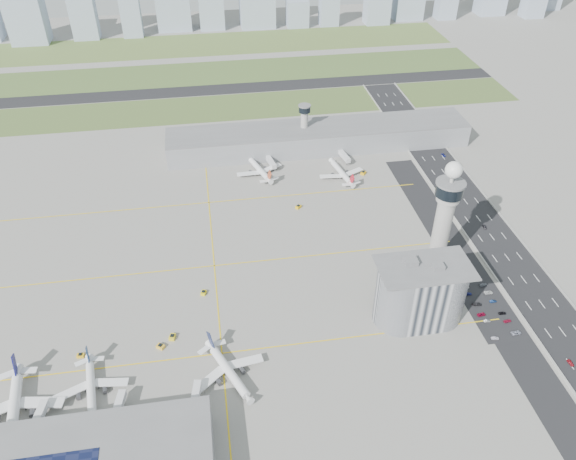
{
  "coord_description": "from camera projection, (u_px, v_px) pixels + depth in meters",
  "views": [
    {
      "loc": [
        -37.55,
        -197.28,
        191.45
      ],
      "look_at": [
        0.0,
        35.0,
        15.0
      ],
      "focal_mm": 35.0,
      "sensor_mm": 36.0,
      "label": 1
    }
  ],
  "objects": [
    {
      "name": "car_lot_5",
      "position": [
        465.0,
        287.0,
        279.96
      ],
      "size": [
        3.84,
        1.39,
        1.26
      ],
      "primitive_type": "imported",
      "rotation": [
        0.0,
        0.0,
        1.59
      ],
      "color": "silver",
      "rests_on": "ground"
    },
    {
      "name": "airplane_far_a",
      "position": [
        259.0,
        166.0,
        366.34
      ],
      "size": [
        41.46,
        45.15,
        10.47
      ],
      "primitive_type": null,
      "rotation": [
        0.0,
        0.0,
        1.87
      ],
      "color": "white",
      "rests_on": "ground"
    },
    {
      "name": "car_lot_11",
      "position": [
        483.0,
        285.0,
        281.37
      ],
      "size": [
        4.42,
        2.18,
        1.23
      ],
      "primitive_type": "imported",
      "rotation": [
        0.0,
        0.0,
        1.68
      ],
      "color": "slate",
      "rests_on": "ground"
    },
    {
      "name": "skyline_bldg_10",
      "position": [
        297.0,
        13.0,
        611.11
      ],
      "size": [
        23.01,
        18.41,
        27.75
      ],
      "primitive_type": "cube",
      "color": "#9EADC1",
      "rests_on": "ground"
    },
    {
      "name": "secondary_tower",
      "position": [
        304.0,
        123.0,
        386.48
      ],
      "size": [
        8.6,
        8.6,
        31.9
      ],
      "color": "#ADAAA5",
      "rests_on": "ground"
    },
    {
      "name": "skyline_bldg_6",
      "position": [
        131.0,
        14.0,
        578.85
      ],
      "size": [
        20.04,
        16.03,
        45.2
      ],
      "primitive_type": "cube",
      "color": "#9EADC1",
      "rests_on": "ground"
    },
    {
      "name": "car_hw_0",
      "position": [
        571.0,
        363.0,
        241.68
      ],
      "size": [
        1.82,
        3.81,
        1.26
      ],
      "primitive_type": "imported",
      "rotation": [
        0.0,
        0.0,
        0.09
      ],
      "color": "maroon",
      "rests_on": "ground"
    },
    {
      "name": "landside_road",
      "position": [
        481.0,
        290.0,
        279.03
      ],
      "size": [
        18.0,
        260.0,
        0.08
      ],
      "primitive_type": "cube",
      "color": "black",
      "rests_on": "ground"
    },
    {
      "name": "runway",
      "position": [
        223.0,
        89.0,
        479.8
      ],
      "size": [
        480.0,
        22.0,
        0.1
      ],
      "primitive_type": "cube",
      "color": "black",
      "rests_on": "ground"
    },
    {
      "name": "car_lot_7",
      "position": [
        507.0,
        321.0,
        261.56
      ],
      "size": [
        4.05,
        2.05,
        1.13
      ],
      "primitive_type": "imported",
      "rotation": [
        0.0,
        0.0,
        1.7
      ],
      "color": "maroon",
      "rests_on": "ground"
    },
    {
      "name": "terminal_pier",
      "position": [
        319.0,
        137.0,
        392.72
      ],
      "size": [
        210.0,
        32.0,
        15.8
      ],
      "color": "gray",
      "rests_on": "ground"
    },
    {
      "name": "tug_4",
      "position": [
        298.0,
        207.0,
        336.23
      ],
      "size": [
        4.1,
        3.99,
        1.97
      ],
      "primitive_type": null,
      "rotation": [
        0.0,
        0.0,
        -0.85
      ],
      "color": "#E7B00F",
      "rests_on": "ground"
    },
    {
      "name": "airplane_near_b",
      "position": [
        90.0,
        386.0,
        226.77
      ],
      "size": [
        35.32,
        39.81,
        9.99
      ],
      "primitive_type": null,
      "rotation": [
        0.0,
        0.0,
        -1.42
      ],
      "color": "white",
      "rests_on": "ground"
    },
    {
      "name": "car_lot_4",
      "position": [
        468.0,
        294.0,
        276.12
      ],
      "size": [
        3.91,
        1.74,
        1.31
      ],
      "primitive_type": "imported",
      "rotation": [
        0.0,
        0.0,
        1.52
      ],
      "color": "navy",
      "rests_on": "ground"
    },
    {
      "name": "skyline_bldg_12",
      "position": [
        378.0,
        1.0,
        614.83
      ],
      "size": [
        26.14,
        20.92,
        46.89
      ],
      "primitive_type": "cube",
      "color": "#9EADC1",
      "rests_on": "ground"
    },
    {
      "name": "car_lot_8",
      "position": [
        502.0,
        313.0,
        265.58
      ],
      "size": [
        3.71,
        1.63,
        1.24
      ],
      "primitive_type": "imported",
      "rotation": [
        0.0,
        0.0,
        1.53
      ],
      "color": "black",
      "rests_on": "ground"
    },
    {
      "name": "taxiway_line_v",
      "position": [
        214.0,
        266.0,
        294.05
      ],
      "size": [
        0.6,
        260.0,
        0.01
      ],
      "primitive_type": "cube",
      "color": "yellow",
      "rests_on": "ground"
    },
    {
      "name": "grass_strip_2",
      "position": [
        215.0,
        44.0,
        573.0
      ],
      "size": [
        480.0,
        70.0,
        0.08
      ],
      "primitive_type": "cube",
      "color": "#566D33",
      "rests_on": "ground"
    },
    {
      "name": "jet_bridge_far_0",
      "position": [
        268.0,
        159.0,
        378.26
      ],
      "size": [
        5.39,
        14.31,
        5.7
      ],
      "primitive_type": null,
      "rotation": [
        0.0,
        0.0,
        -1.4
      ],
      "color": "silver",
      "rests_on": "ground"
    },
    {
      "name": "car_lot_6",
      "position": [
        516.0,
        333.0,
        255.5
      ],
      "size": [
        4.87,
        2.55,
        1.31
      ],
      "primitive_type": "imported",
      "rotation": [
        0.0,
        0.0,
        1.65
      ],
      "color": "#969AAE",
      "rests_on": "ground"
    },
    {
      "name": "jet_bridge_near_0",
      "position": [
        33.0,
        435.0,
        211.15
      ],
      "size": [
        5.39,
        14.31,
        5.7
      ],
      "primitive_type": null,
      "rotation": [
        0.0,
        0.0,
        1.4
      ],
      "color": "silver",
      "rests_on": "ground"
    },
    {
      "name": "tug_3",
      "position": [
        204.0,
        292.0,
        276.45
      ],
      "size": [
        3.22,
        3.79,
        1.87
      ],
      "primitive_type": null,
      "rotation": [
        0.0,
        0.0,
        2.77
      ],
      "color": "yellow",
      "rests_on": "ground"
    },
    {
      "name": "car_lot_1",
      "position": [
        487.0,
        321.0,
        261.7
      ],
      "size": [
        3.37,
        1.34,
        1.09
      ],
      "primitive_type": "imported",
      "rotation": [
        0.0,
        0.0,
        1.63
      ],
      "color": "#9C9C9C",
      "rests_on": "ground"
    },
    {
      "name": "skyline_bldg_5",
      "position": [
        81.0,
        5.0,
        567.68
      ],
      "size": [
        25.49,
        20.39,
        66.89
      ],
      "primitive_type": "cube",
      "color": "#9EADC1",
      "rests_on": "ground"
    },
    {
      "name": "car_lot_2",
      "position": [
        481.0,
        314.0,
        264.9
      ],
      "size": [
        4.36,
        2.46,
        1.15
      ],
      "primitive_type": "imported",
      "rotation": [
        0.0,
        0.0,
        1.71
      ],
      "color": "maroon",
      "rests_on": "ground"
    },
    {
      "name": "jet_bridge_far_1",
      "position": [
        340.0,
        153.0,
        384.64
      ],
      "size": [
        5.39,
        14.31,
        5.7
      ],
      "primitive_type": null,
      "rotation": [
        0.0,
        0.0,
        -1.4
      ],
      "color": "silver",
      "rests_on": "ground"
    },
    {
      "name": "skyline_bldg_11",
      "position": [
        329.0,
        7.0,
        611.94
      ],
      "size": [
        20.22,
        16.18,
        38.97
      ],
      "primitive_type": "cube",
      "color": "#9EADC1",
      "rests_on": "ground"
    },
    {
      "name": "car_lot_0",
      "position": [
        495.0,
        338.0,
        253.08
      ],
      "size": [
        3.7,
        1.9,
        1.21
      ],
      "primitive_type": "imported",
      "rotation": [
        0.0,
        0.0,
        1.43
      ],
      "color": "white",
      "rests_on": "ground"
    },
    {
      "name": "barrier_right",
      "position": [
        543.0,
        268.0,
        291.57
      ],
      "size": [
        0.6,
        500.0,
        1.2
      ],
      "primitive_type": "cube",
      "color": "#9E9E99",
      "rests_on": "ground"
    },
    {
      "name": "car_hw_4",
      "position": [
        396.0,
        120.0,
        430.98
      ],
      "size": [
        1.56,
        3.75,
        1.27
      ],
      "primitive_type": "imported",
      "rotation": [
        0.0,
        0.0,
        0.02
      ],
      "color": "#87919D",
      "rests_on": "ground"
    },
    {
      "name": "airplane_near_c",
      "position": [
        229.0,
        368.0,
        233.35
      ],
      "size": [
        45.36,
        48.25,
        10.72
      ],
      "primitive_type": null,
      "rotation": [
        0.0,
        0.0,
        -1.15
      ],
      "color": "white",
      "rests_on": "ground"
    },
    {
      "name": "tug_0",
      "position": [
        80.0,
        355.0,
        244.65
      ],
      "size": [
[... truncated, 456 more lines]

